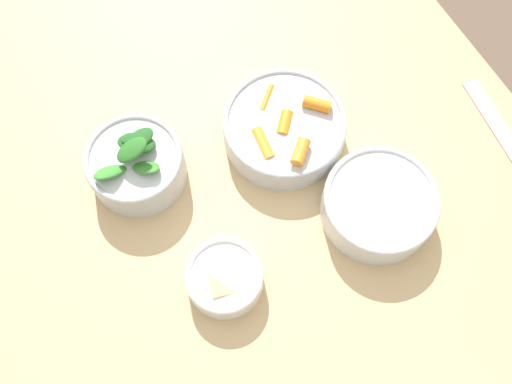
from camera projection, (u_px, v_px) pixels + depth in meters
The scene contains 7 objects.
ground_plane at pixel (247, 287), 1.61m from camera, with size 10.00×10.00×0.00m, color brown.
dining_table at pixel (242, 204), 1.01m from camera, with size 1.30×0.98×0.75m.
bowl_carrots at pixel (284, 128), 0.92m from camera, with size 0.20×0.20×0.07m.
bowl_greens at pixel (136, 164), 0.89m from camera, with size 0.15×0.15×0.11m.
bowl_beans_hotdog at pixel (378, 205), 0.87m from camera, with size 0.17×0.17×0.06m.
bowl_cookies at pixel (224, 277), 0.83m from camera, with size 0.12×0.12×0.05m.
ruler at pixel (509, 144), 0.95m from camera, with size 0.26×0.05×0.00m.
Camera 1 is at (0.33, -0.15, 1.59)m, focal length 40.00 mm.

